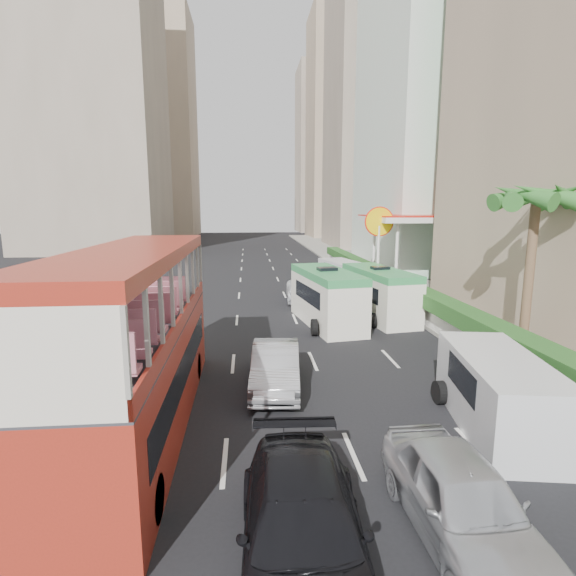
{
  "coord_description": "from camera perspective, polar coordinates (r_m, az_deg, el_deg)",
  "views": [
    {
      "loc": [
        -2.96,
        -12.12,
        6.11
      ],
      "look_at": [
        -1.5,
        4.0,
        3.2
      ],
      "focal_mm": 28.0,
      "sensor_mm": 36.0,
      "label": 1
    }
  ],
  "objects": [
    {
      "name": "ground_plane",
      "position": [
        13.89,
        7.98,
        -16.01
      ],
      "size": [
        200.0,
        200.0,
        0.0
      ],
      "primitive_type": "plane",
      "color": "black",
      "rests_on": "ground"
    },
    {
      "name": "double_decker_bus",
      "position": [
        13.0,
        -18.6,
        -6.35
      ],
      "size": [
        2.5,
        11.0,
        5.06
      ],
      "primitive_type": "cube",
      "color": "#9F2719",
      "rests_on": "ground"
    },
    {
      "name": "car_silver_lane_a",
      "position": [
        15.85,
        -1.58,
        -12.48
      ],
      "size": [
        1.94,
        4.64,
        1.49
      ],
      "primitive_type": "imported",
      "rotation": [
        0.0,
        0.0,
        -0.08
      ],
      "color": "#B5B7BC",
      "rests_on": "ground"
    },
    {
      "name": "car_silver_lane_b",
      "position": [
        10.16,
        20.91,
        -27.52
      ],
      "size": [
        1.99,
        4.72,
        1.59
      ],
      "primitive_type": "imported",
      "rotation": [
        0.0,
        0.0,
        0.02
      ],
      "color": "#B5B7BC",
      "rests_on": "ground"
    },
    {
      "name": "car_black",
      "position": [
        9.09,
        1.86,
        -32.06
      ],
      "size": [
        2.41,
        5.42,
        1.55
      ],
      "primitive_type": "imported",
      "rotation": [
        0.0,
        0.0,
        -0.05
      ],
      "color": "black",
      "rests_on": "ground"
    },
    {
      "name": "van_asset",
      "position": [
        29.82,
        2.16,
        -1.63
      ],
      "size": [
        2.68,
        5.23,
        1.41
      ],
      "primitive_type": "imported",
      "rotation": [
        0.0,
        0.0,
        -0.07
      ],
      "color": "silver",
      "rests_on": "ground"
    },
    {
      "name": "minibus_near",
      "position": [
        23.75,
        4.93,
        -1.19
      ],
      "size": [
        3.17,
        6.74,
        2.87
      ],
      "primitive_type": "cube",
      "rotation": [
        0.0,
        0.0,
        0.16
      ],
      "color": "silver",
      "rests_on": "ground"
    },
    {
      "name": "minibus_far",
      "position": [
        25.5,
        11.51,
        -0.71
      ],
      "size": [
        2.99,
        6.45,
        2.75
      ],
      "primitive_type": "cube",
      "rotation": [
        0.0,
        0.0,
        0.15
      ],
      "color": "silver",
      "rests_on": "ground"
    },
    {
      "name": "panel_van_near",
      "position": [
        14.09,
        25.12,
        -11.96
      ],
      "size": [
        2.88,
        5.42,
        2.06
      ],
      "primitive_type": "cube",
      "rotation": [
        0.0,
        0.0,
        -0.17
      ],
      "color": "silver",
      "rests_on": "ground"
    },
    {
      "name": "panel_van_far",
      "position": [
        34.99,
        6.89,
        1.76
      ],
      "size": [
        3.05,
        5.41,
        2.04
      ],
      "primitive_type": "cube",
      "rotation": [
        0.0,
        0.0,
        0.21
      ],
      "color": "silver",
      "rests_on": "ground"
    },
    {
      "name": "sidewalk",
      "position": [
        39.46,
        12.54,
        1.18
      ],
      "size": [
        6.0,
        120.0,
        0.18
      ],
      "primitive_type": "cube",
      "color": "#99968C",
      "rests_on": "ground"
    },
    {
      "name": "kerb_wall",
      "position": [
        28.21,
        13.88,
        -1.2
      ],
      "size": [
        0.3,
        44.0,
        1.0
      ],
      "primitive_type": "cube",
      "color": "silver",
      "rests_on": "sidewalk"
    },
    {
      "name": "hedge",
      "position": [
        28.06,
        13.96,
        0.5
      ],
      "size": [
        1.1,
        44.0,
        0.7
      ],
      "primitive_type": "cube",
      "color": "#2D6626",
      "rests_on": "kerb_wall"
    },
    {
      "name": "palm_tree",
      "position": [
        19.57,
        28.25,
        0.95
      ],
      "size": [
        0.36,
        0.36,
        6.4
      ],
      "primitive_type": "cylinder",
      "color": "brown",
      "rests_on": "sidewalk"
    },
    {
      "name": "shell_station",
      "position": [
        37.59,
        15.07,
        4.72
      ],
      "size": [
        6.5,
        8.0,
        5.5
      ],
      "primitive_type": "cube",
      "color": "silver",
      "rests_on": "ground"
    },
    {
      "name": "tower_mid",
      "position": [
        75.58,
        12.21,
        24.46
      ],
      "size": [
        16.0,
        16.0,
        50.0
      ],
      "primitive_type": "cube",
      "color": "#A2917F",
      "rests_on": "ground"
    },
    {
      "name": "tower_far_a",
      "position": [
        97.52,
        7.12,
        19.51
      ],
      "size": [
        14.0,
        14.0,
        44.0
      ],
      "primitive_type": "cube",
      "color": "tan",
      "rests_on": "ground"
    },
    {
      "name": "tower_far_b",
      "position": [
        118.64,
        4.75,
        16.9
      ],
      "size": [
        14.0,
        14.0,
        40.0
      ],
      "primitive_type": "cube",
      "color": "#A2917F",
      "rests_on": "ground"
    },
    {
      "name": "tower_left_a",
      "position": [
        73.1,
        -24.09,
        25.16
      ],
      "size": [
        18.0,
        18.0,
        52.0
      ],
      "primitive_type": "cube",
      "color": "#A2917F",
      "rests_on": "ground"
    },
    {
      "name": "tower_left_b",
      "position": [
        105.24,
        -16.45,
        19.04
      ],
      "size": [
        16.0,
        16.0,
        46.0
      ],
      "primitive_type": "cube",
      "color": "tan",
      "rests_on": "ground"
    }
  ]
}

